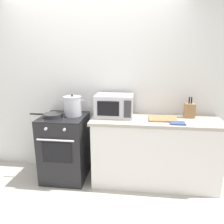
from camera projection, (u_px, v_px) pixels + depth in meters
name	position (u px, v px, depth m)	size (l,w,h in m)	color
ground_plane	(79.00, 205.00, 2.48)	(10.00, 10.00, 0.00)	#B2ADA3
back_wall	(113.00, 89.00, 3.06)	(4.40, 0.10, 2.50)	silver
lower_cabinet_right	(154.00, 152.00, 2.86)	(1.64, 0.56, 0.88)	white
countertop_right	(156.00, 120.00, 2.75)	(1.70, 0.60, 0.04)	#ADA393
stove	(65.00, 147.00, 2.98)	(0.60, 0.64, 0.92)	black
stock_pot	(73.00, 106.00, 2.87)	(0.33, 0.24, 0.30)	#BABBC5
frying_pan	(53.00, 115.00, 2.82)	(0.45, 0.25, 0.05)	#28282B
microwave	(114.00, 106.00, 2.82)	(0.50, 0.37, 0.30)	silver
cutting_board	(163.00, 119.00, 2.71)	(0.36, 0.26, 0.02)	#997047
knife_block	(189.00, 110.00, 2.78)	(0.13, 0.10, 0.28)	#997047
oven_mitt	(177.00, 123.00, 2.54)	(0.18, 0.14, 0.02)	#33477A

